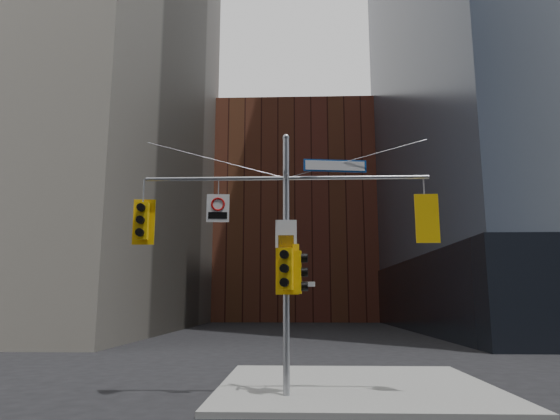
# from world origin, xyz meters

# --- Properties ---
(ground) EXTENTS (160.00, 160.00, 0.00)m
(ground) POSITION_xyz_m (0.00, 0.00, 0.00)
(ground) COLOR black
(ground) RESTS_ON ground
(sidewalk_corner) EXTENTS (8.00, 8.00, 0.15)m
(sidewalk_corner) POSITION_xyz_m (2.00, 4.00, 0.07)
(sidewalk_corner) COLOR gray
(sidewalk_corner) RESTS_ON ground
(brick_midrise) EXTENTS (26.00, 20.00, 28.00)m
(brick_midrise) POSITION_xyz_m (0.00, 58.00, 14.00)
(brick_midrise) COLOR maroon
(brick_midrise) RESTS_ON ground
(signal_assembly) EXTENTS (8.00, 0.80, 7.30)m
(signal_assembly) POSITION_xyz_m (0.00, 1.99, 4.42)
(signal_assembly) COLOR #999BA1
(signal_assembly) RESTS_ON ground
(traffic_light_west_arm) EXTENTS (0.62, 0.50, 1.30)m
(traffic_light_west_arm) POSITION_xyz_m (-4.05, 2.01, 4.80)
(traffic_light_west_arm) COLOR yellow
(traffic_light_west_arm) RESTS_ON ground
(traffic_light_east_arm) EXTENTS (0.64, 0.50, 1.35)m
(traffic_light_east_arm) POSITION_xyz_m (3.84, 1.99, 4.80)
(traffic_light_east_arm) COLOR yellow
(traffic_light_east_arm) RESTS_ON ground
(traffic_light_pole_side) EXTENTS (0.46, 0.39, 1.16)m
(traffic_light_pole_side) POSITION_xyz_m (0.33, 2.00, 3.36)
(traffic_light_pole_side) COLOR yellow
(traffic_light_pole_side) RESTS_ON ground
(traffic_light_pole_front) EXTENTS (0.65, 0.57, 1.36)m
(traffic_light_pole_front) POSITION_xyz_m (0.00, 1.73, 3.43)
(traffic_light_pole_front) COLOR yellow
(traffic_light_pole_front) RESTS_ON ground
(street_sign_blade) EXTENTS (1.79, 0.28, 0.35)m
(street_sign_blade) POSITION_xyz_m (1.39, 2.00, 6.35)
(street_sign_blade) COLOR #104094
(street_sign_blade) RESTS_ON ground
(regulatory_sign_arm) EXTENTS (0.63, 0.11, 0.79)m
(regulatory_sign_arm) POSITION_xyz_m (-1.91, 1.97, 5.18)
(regulatory_sign_arm) COLOR silver
(regulatory_sign_arm) RESTS_ON ground
(regulatory_sign_pole) EXTENTS (0.59, 0.05, 0.77)m
(regulatory_sign_pole) POSITION_xyz_m (0.00, 1.88, 4.38)
(regulatory_sign_pole) COLOR silver
(regulatory_sign_pole) RESTS_ON ground
(street_blade_ew) EXTENTS (0.67, 0.05, 0.13)m
(street_blade_ew) POSITION_xyz_m (0.45, 2.00, 3.04)
(street_blade_ew) COLOR silver
(street_blade_ew) RESTS_ON ground
(street_blade_ns) EXTENTS (0.05, 0.75, 0.15)m
(street_blade_ns) POSITION_xyz_m (0.00, 2.45, 2.78)
(street_blade_ns) COLOR #145926
(street_blade_ns) RESTS_ON ground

